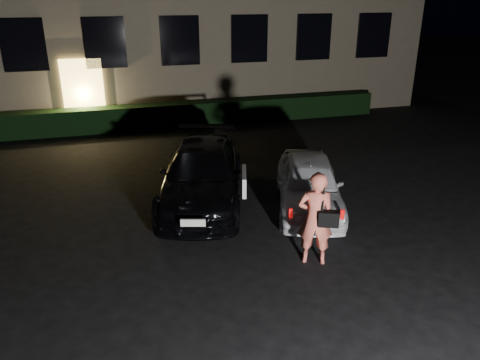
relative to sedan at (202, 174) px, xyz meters
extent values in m
plane|color=black|center=(0.72, -3.77, -0.66)|extent=(80.00, 80.00, 0.00)
cube|color=#E7BF57|center=(-2.78, 7.17, 0.59)|extent=(1.40, 0.10, 2.50)
cube|color=black|center=(-4.48, 7.17, 2.34)|extent=(1.40, 0.10, 1.70)
cube|color=black|center=(-1.88, 7.17, 2.34)|extent=(1.40, 0.10, 1.70)
cube|color=black|center=(0.72, 7.17, 2.34)|extent=(1.40, 0.10, 1.70)
cube|color=black|center=(3.32, 7.17, 2.34)|extent=(1.40, 0.10, 1.70)
cube|color=black|center=(5.92, 7.17, 2.34)|extent=(1.40, 0.10, 1.70)
cube|color=black|center=(8.52, 7.17, 2.34)|extent=(1.40, 0.10, 1.70)
cube|color=black|center=(0.72, 6.73, -0.23)|extent=(15.00, 0.70, 0.85)
imported|color=black|center=(0.00, 0.00, 0.00)|extent=(2.99, 4.85, 1.31)
cube|color=white|center=(0.73, -1.07, 0.16)|extent=(0.33, 0.93, 0.44)
cube|color=silver|center=(-0.64, -2.25, -0.08)|extent=(0.47, 0.17, 0.15)
imported|color=white|center=(2.25, -1.10, -0.06)|extent=(2.47, 3.78, 1.20)
cube|color=red|center=(1.24, -2.53, 0.00)|extent=(0.08, 0.07, 0.20)
cube|color=red|center=(2.19, -2.85, 0.00)|extent=(0.08, 0.07, 0.20)
cube|color=silver|center=(1.70, -2.73, -0.20)|extent=(0.39, 0.16, 0.12)
imported|color=#D76450|center=(1.41, -3.29, 0.23)|extent=(0.76, 0.63, 1.78)
cube|color=black|center=(1.57, -3.48, 0.30)|extent=(0.40, 0.28, 0.28)
cube|color=black|center=(1.47, -3.40, 0.70)|extent=(0.06, 0.07, 0.55)
camera|label=1|loc=(-1.94, -10.14, 4.03)|focal=35.00mm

